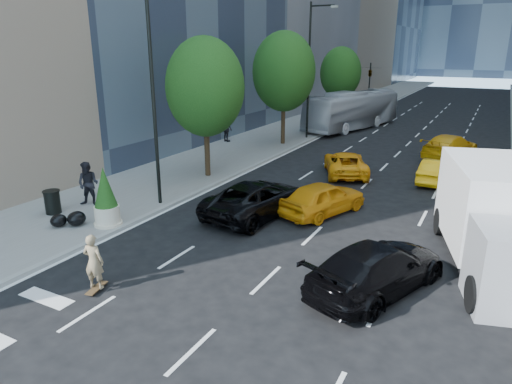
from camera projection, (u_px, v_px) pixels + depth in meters
The scene contains 22 objects.
ground at pixel (239, 273), 14.83m from camera, with size 160.00×160.00×0.00m, color black.
sidewalk_left at pixel (313, 122), 44.07m from camera, with size 6.00×120.00×0.15m, color slate.
lamp_near at pixel (155, 77), 19.25m from camera, with size 2.13×0.22×10.00m.
lamp_far at pixel (311, 63), 34.40m from camera, with size 2.13×0.22×10.00m.
tree_near at pixel (205, 87), 24.11m from camera, with size 4.20×4.20×7.46m.
tree_mid at pixel (284, 72), 32.42m from camera, with size 4.50×4.50×7.99m.
tree_far at pixel (341, 73), 43.56m from camera, with size 3.90×3.90×6.92m.
traffic_signal at pixel (370, 73), 50.06m from camera, with size 2.48×0.53×5.20m.
skateboarder at pixel (94, 265), 13.48m from camera, with size 0.63×0.41×1.72m, color #817050.
black_sedan_lincoln at pixel (256, 199), 19.70m from camera, with size 2.52×5.47×1.52m, color black.
black_sedan_mercedes at pixel (377, 268), 13.57m from camera, with size 2.10×5.17×1.50m, color black.
taxi_a at pixel (323, 198), 19.86m from camera, with size 1.73×4.31×1.47m, color orange.
taxi_b at pixel (436, 171), 24.54m from camera, with size 1.36×3.90×1.28m, color #FFB10D.
taxi_c at pixel (346, 163), 26.07m from camera, with size 2.17×4.71×1.31m, color orange.
taxi_d at pixel (450, 146), 29.97m from camera, with size 2.16×5.32×1.54m, color #E19E0B.
city_bus at pixel (353, 110), 40.50m from camera, with size 2.75×11.77×3.28m, color silver.
box_truck at pixel (495, 219), 14.76m from camera, with size 4.31×7.38×3.33m.
pedestrian_a at pixel (88, 184), 20.44m from camera, with size 0.97×0.76×2.00m, color black.
pedestrian_b at pixel (227, 129), 34.28m from camera, with size 1.11×0.46×1.89m, color black.
trash_can at pixel (53, 202), 19.59m from camera, with size 0.65×0.65×0.98m, color black.
planter_shrub at pixel (106, 198), 18.11m from camera, with size 1.00×1.00×2.40m.
garbage_bags at pixel (69, 219), 18.25m from camera, with size 1.18×1.14×0.58m.
Camera 1 is at (6.75, -11.51, 7.03)m, focal length 32.00 mm.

